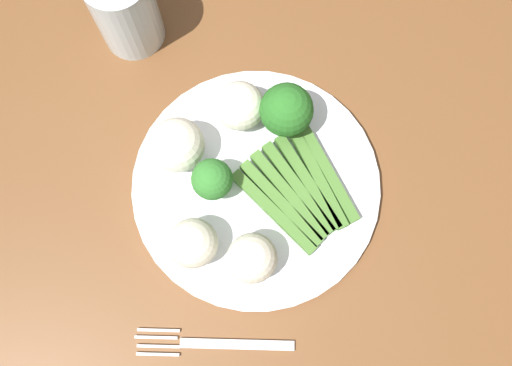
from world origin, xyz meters
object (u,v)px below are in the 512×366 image
Objects in this scene: broccoli_front_left at (212,180)px; cauliflower_near_fork at (240,106)px; broccoli_right at (286,110)px; fork at (213,344)px; dining_table at (210,225)px; asparagus_bundle at (299,190)px; cauliflower_edge at (193,243)px; plate at (256,186)px; cauliflower_left at (177,145)px; cauliflower_near_center at (252,258)px; water_glass at (125,9)px.

broccoli_front_left and cauliflower_near_fork have the same top height.
broccoli_right is 0.44× the size of fork.
dining_table is 0.18m from asparagus_bundle.
cauliflower_edge is 0.32× the size of fork.
plate is 0.09m from broccoli_right.
cauliflower_left reaches higher than dining_table.
water_glass reaches higher than cauliflower_near_center.
broccoli_right reaches higher than plate.
water_glass is (0.14, 0.25, 0.03)m from asparagus_bundle.
cauliflower_near_center is at bearing -114.53° from fork.
cauliflower_left is 0.15m from cauliflower_near_center.
cauliflower_near_center is at bearing -135.70° from water_glass.
cauliflower_near_fork is at bearing 29.37° from plate.
asparagus_bundle is at bearing -76.22° from broccoli_front_left.
broccoli_right reaches higher than cauliflower_near_center.
plate is 0.09m from cauliflower_near_center.
water_glass is at bearing 38.83° from dining_table.
broccoli_right reaches higher than dining_table.
water_glass reaches higher than dining_table.
water_glass reaches higher than plate.
broccoli_front_left is at bearing -135.68° from water_glass.
broccoli_right is 0.17m from cauliflower_edge.
broccoli_right reaches higher than cauliflower_edge.
broccoli_front_left is 1.04× the size of cauliflower_near_center.
cauliflower_edge is 1.00× the size of cauliflower_near_center.
broccoli_right is at bearing -29.62° from broccoli_front_left.
cauliflower_edge is 0.88× the size of cauliflower_left.
plate is 5.27× the size of cauliflower_near_center.
broccoli_front_left is (-0.09, 0.05, -0.01)m from broccoli_right.
asparagus_bundle is at bearing -16.86° from cauliflower_near_center.
cauliflower_near_fork reaches higher than asparagus_bundle.
cauliflower_near_fork is at bearing 21.78° from cauliflower_near_center.
broccoli_front_left is 0.17m from fork.
cauliflower_edge is 0.11m from cauliflower_left.
cauliflower_near_fork is (0.16, -0.00, 0.00)m from cauliflower_edge.
broccoli_right is 0.05m from cauliflower_near_fork.
asparagus_bundle is at bearing -152.34° from broccoli_right.
broccoli_front_left is at bearing 44.28° from cauliflower_near_center.
asparagus_bundle is 0.09m from broccoli_right.
cauliflower_near_center is 0.32× the size of fork.
broccoli_right is at bearing -107.54° from water_glass.
asparagus_bundle is 1.39× the size of water_glass.
broccoli_right is 0.26m from fork.
dining_table is at bearing -141.57° from cauliflower_left.
dining_table is 0.14m from plate.
plate reaches higher than dining_table.
plate is at bearing 44.89° from asparagus_bundle.
asparagus_bundle is 0.19m from fork.
asparagus_bundle is at bearing -66.04° from dining_table.
water_glass is (0.14, 0.20, 0.05)m from plate.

